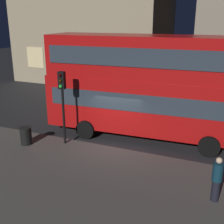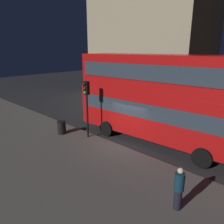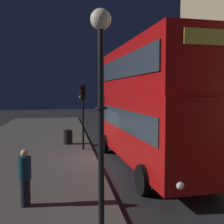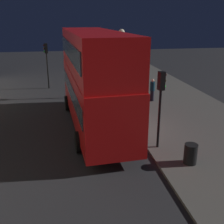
{
  "view_description": "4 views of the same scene",
  "coord_description": "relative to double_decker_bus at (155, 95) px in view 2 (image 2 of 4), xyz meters",
  "views": [
    {
      "loc": [
        5.27,
        -12.94,
        6.39
      ],
      "look_at": [
        -0.34,
        0.28,
        1.66
      ],
      "focal_mm": 46.76,
      "sensor_mm": 36.0,
      "label": 1
    },
    {
      "loc": [
        7.95,
        -9.77,
        5.81
      ],
      "look_at": [
        -1.6,
        0.39,
        1.7
      ],
      "focal_mm": 34.47,
      "sensor_mm": 36.0,
      "label": 2
    },
    {
      "loc": [
        13.21,
        -2.06,
        3.49
      ],
      "look_at": [
        -1.78,
        0.48,
        2.33
      ],
      "focal_mm": 43.36,
      "sensor_mm": 36.0,
      "label": 3
    },
    {
      "loc": [
        -13.98,
        3.24,
        6.18
      ],
      "look_at": [
        -0.23,
        0.78,
        1.31
      ],
      "focal_mm": 43.85,
      "sensor_mm": 36.0,
      "label": 4
    }
  ],
  "objects": [
    {
      "name": "sidewalk_slab",
      "position": [
        -0.96,
        -6.04,
        -3.01
      ],
      "size": [
        44.0,
        7.76,
        0.12
      ],
      "primitive_type": "cube",
      "color": "#4C4944",
      "rests_on": "ground"
    },
    {
      "name": "traffic_light_near_kerb",
      "position": [
        -3.36,
        -2.71,
        -0.25
      ],
      "size": [
        0.35,
        0.38,
        3.74
      ],
      "rotation": [
        0.0,
        0.0,
        0.11
      ],
      "color": "black",
      "rests_on": "sidewalk_slab"
    },
    {
      "name": "double_decker_bus",
      "position": [
        0.0,
        0.0,
        0.0
      ],
      "size": [
        10.7,
        3.36,
        5.48
      ],
      "rotation": [
        0.0,
        0.0,
        0.06
      ],
      "color": "#B20F0F",
      "rests_on": "ground"
    },
    {
      "name": "pedestrian",
      "position": [
        4.19,
        -4.87,
        -2.08
      ],
      "size": [
        0.36,
        0.36,
        1.69
      ],
      "rotation": [
        0.0,
        0.0,
        4.53
      ],
      "color": "black",
      "rests_on": "sidewalk_slab"
    },
    {
      "name": "litter_bin",
      "position": [
        -5.13,
        -3.56,
        -2.5
      ],
      "size": [
        0.57,
        0.57,
        0.9
      ],
      "primitive_type": "cylinder",
      "color": "black",
      "rests_on": "sidewalk_slab"
    },
    {
      "name": "ground_plane",
      "position": [
        -0.96,
        -1.58,
        -3.07
      ],
      "size": [
        80.0,
        80.0,
        0.0
      ],
      "primitive_type": "plane",
      "color": "#232326"
    },
    {
      "name": "building_with_clock",
      "position": [
        -9.41,
        13.3,
        6.0
      ],
      "size": [
        14.53,
        8.96,
        18.14
      ],
      "color": "tan",
      "rests_on": "ground"
    }
  ]
}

